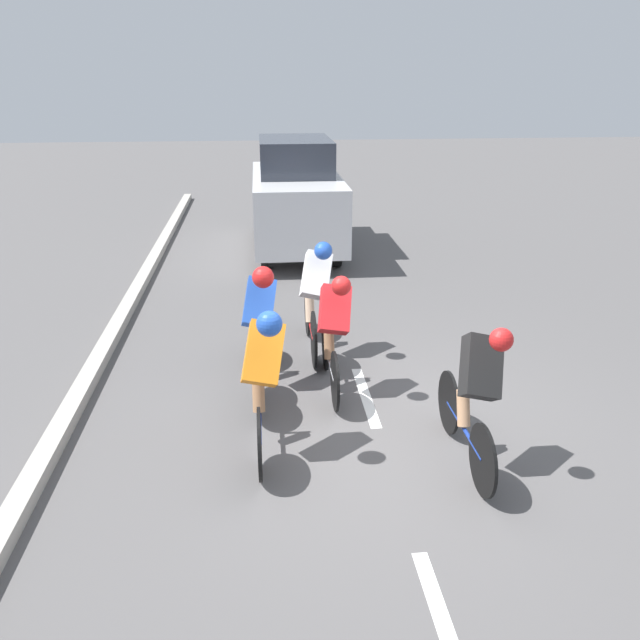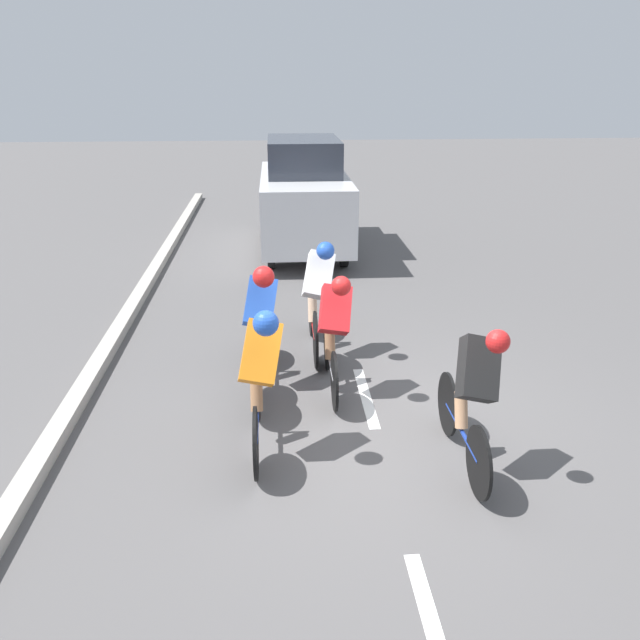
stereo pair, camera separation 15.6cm
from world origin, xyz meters
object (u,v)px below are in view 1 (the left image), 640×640
at_px(cyclist_orange, 262,374).
at_px(cyclist_black, 475,390).
at_px(support_car, 296,196).
at_px(cyclist_white, 314,294).
at_px(cyclist_blue, 259,320).
at_px(cyclist_red, 333,329).

distance_m(cyclist_orange, cyclist_black, 1.95).
relative_size(cyclist_orange, support_car, 0.43).
bearing_deg(support_car, cyclist_white, 89.08).
bearing_deg(cyclist_orange, cyclist_black, 167.62).
bearing_deg(cyclist_orange, support_car, -95.94).
relative_size(cyclist_orange, cyclist_blue, 1.02).
xyz_separation_m(cyclist_white, cyclist_blue, (0.71, 0.84, 0.00)).
distance_m(cyclist_black, cyclist_blue, 2.65).
xyz_separation_m(cyclist_red, cyclist_black, (-1.10, 1.57, 0.01)).
distance_m(cyclist_orange, support_car, 7.39).
bearing_deg(cyclist_red, cyclist_blue, -16.63).
bearing_deg(cyclist_black, cyclist_blue, -43.32).
xyz_separation_m(cyclist_orange, cyclist_black, (-1.90, 0.42, -0.04)).
distance_m(cyclist_red, cyclist_black, 1.92).
bearing_deg(support_car, cyclist_orange, 84.06).
relative_size(cyclist_white, cyclist_black, 1.06).
bearing_deg(cyclist_blue, cyclist_black, 136.68).
relative_size(cyclist_orange, cyclist_black, 1.03).
distance_m(cyclist_blue, support_car, 6.01).
xyz_separation_m(cyclist_red, cyclist_orange, (0.80, 1.15, 0.05)).
bearing_deg(cyclist_red, support_car, -89.69).
height_order(cyclist_white, cyclist_black, cyclist_white).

